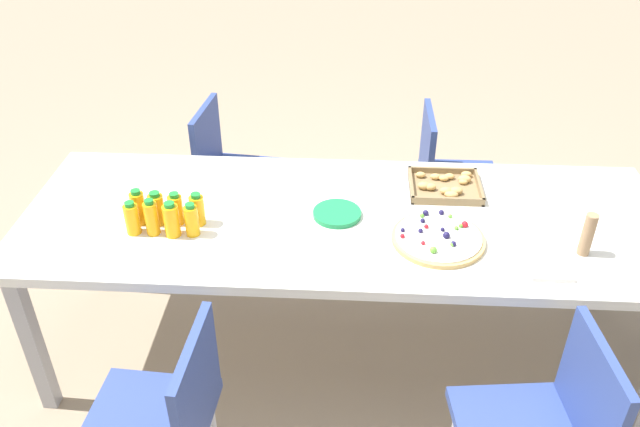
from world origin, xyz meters
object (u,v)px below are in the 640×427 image
Objects in this scene: chair_far_left at (231,167)px; chair_near_left at (166,415)px; juice_bottle_7 at (197,210)px; cardboard_tube at (588,235)px; plate_stack at (337,213)px; juice_bottle_5 at (157,209)px; juice_bottle_6 at (176,209)px; snack_tray at (445,186)px; juice_bottle_3 at (192,220)px; juice_bottle_1 at (151,218)px; napkin_stack at (549,267)px; juice_bottle_4 at (138,208)px; party_table at (344,227)px; juice_bottle_2 at (171,220)px; fruit_pizza at (438,238)px; chair_near_right at (545,426)px; juice_bottle_0 at (132,219)px; chair_far_right at (447,173)px.

chair_far_left and chair_near_left have the same top height.
cardboard_tube is at bearing -4.35° from juice_bottle_7.
chair_far_left is at bearing 126.77° from plate_stack.
juice_bottle_7 is at bearing 1.85° from juice_bottle_5.
snack_tray is at bearing 16.18° from juice_bottle_6.
chair_near_left is 6.05× the size of juice_bottle_3.
juice_bottle_1 is 1.08× the size of juice_bottle_5.
napkin_stack is at bearing -6.13° from juice_bottle_3.
juice_bottle_3 is at bearing -42.87° from juice_bottle_6.
juice_bottle_4 is 0.07m from juice_bottle_5.
juice_bottle_1 is 1.11× the size of juice_bottle_6.
chair_near_left is at bearing 8.54° from chair_far_left.
napkin_stack is (0.73, -0.30, 0.07)m from party_table.
chair_far_left is 1.00m from juice_bottle_2.
juice_bottle_1 reaches higher than fruit_pizza.
chair_far_left is 5.93× the size of juice_bottle_5.
snack_tray is at bearing 120.73° from napkin_stack.
chair_near_right is at bearing -64.57° from fruit_pizza.
napkin_stack is (1.38, -0.21, -0.05)m from juice_bottle_6.
juice_bottle_4 is at bearing 176.46° from cardboard_tube.
snack_tray is (0.06, 0.37, 0.00)m from fruit_pizza.
snack_tray is (0.97, 1.04, 0.26)m from chair_near_left.
juice_bottle_0 is 1.02× the size of juice_bottle_6.
snack_tray is 1.75× the size of cardboard_tube.
napkin_stack is at bearing -64.56° from chair_near_left.
juice_bottle_4 reaches higher than napkin_stack.
juice_bottle_1 is at bearing 175.09° from juice_bottle_2.
fruit_pizza is (1.08, -0.06, -0.05)m from juice_bottle_5.
chair_far_right is (1.13, 0.00, 0.00)m from chair_far_left.
juice_bottle_0 reaches higher than chair_far_right.
juice_bottle_5 is 0.82× the size of cardboard_tube.
juice_bottle_3 is 0.17m from juice_bottle_5.
chair_far_left is at bearing -90.16° from chair_far_right.
napkin_stack is (0.38, -0.15, -0.00)m from fruit_pizza.
chair_far_right is at bearing 38.75° from juice_bottle_7.
juice_bottle_1 is 0.15m from juice_bottle_3.
party_table is at bearing 158.00° from napkin_stack.
juice_bottle_7 is 1.45m from cardboard_tube.
plate_stack is (0.77, 0.09, -0.06)m from juice_bottle_4.
chair_near_right is 1.62m from juice_bottle_0.
juice_bottle_5 reaches higher than juice_bottle_6.
chair_far_right is 0.98m from fruit_pizza.
snack_tray is at bearing 17.49° from juice_bottle_7.
juice_bottle_1 is at bearing -161.41° from snack_tray.
juice_bottle_5 is at bearing -55.24° from chair_far_right.
napkin_stack is (1.53, -0.21, -0.06)m from juice_bottle_4.
napkin_stack is at bearing -145.30° from cardboard_tube.
juice_bottle_3 is (0.07, 0.01, -0.00)m from juice_bottle_2.
plate_stack is at bearing 174.67° from party_table.
chair_far_right is 0.99m from plate_stack.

